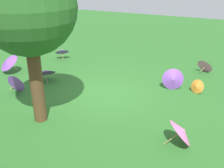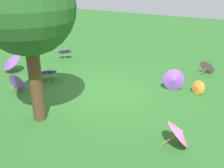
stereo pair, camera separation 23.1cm
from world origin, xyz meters
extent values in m
plane|color=#2D6B28|center=(0.00, 0.00, 0.00)|extent=(40.00, 40.00, 0.00)
cylinder|color=brown|center=(1.03, 2.62, 1.38)|extent=(0.41, 0.41, 2.76)
sphere|color=#286023|center=(1.03, 2.62, 3.60)|extent=(2.79, 2.79, 2.79)
cylinder|color=tan|center=(-3.10, -3.99, 0.22)|extent=(0.15, 0.33, 0.23)
cone|color=pink|center=(-3.18, -4.20, 0.36)|extent=(0.90, 0.77, 0.72)
sphere|color=tan|center=(-3.21, -4.26, 0.40)|extent=(0.05, 0.06, 0.05)
cylinder|color=tan|center=(-3.16, 2.11, 0.20)|extent=(0.41, 0.24, 0.40)
cone|color=pink|center=(-3.40, 1.97, 0.44)|extent=(1.01, 1.08, 0.75)
sphere|color=tan|center=(-3.45, 1.95, 0.49)|extent=(0.06, 0.06, 0.05)
cylinder|color=tan|center=(-3.29, -1.84, 0.21)|extent=(0.16, 0.29, 0.13)
cone|color=orange|center=(-3.21, -1.66, 0.28)|extent=(0.63, 0.50, 0.56)
sphere|color=tan|center=(-3.18, -1.62, 0.30)|extent=(0.05, 0.06, 0.05)
cylinder|color=tan|center=(2.85, 0.05, 0.19)|extent=(0.19, 0.19, 0.38)
cone|color=purple|center=(2.95, -0.06, 0.43)|extent=(1.15, 1.14, 0.55)
sphere|color=tan|center=(2.97, -0.09, 0.49)|extent=(0.06, 0.06, 0.05)
cylinder|color=tan|center=(3.26, 1.57, 0.31)|extent=(0.05, 0.40, 0.14)
cone|color=purple|center=(3.28, 1.30, 0.39)|extent=(0.79, 0.42, 0.78)
sphere|color=tan|center=(3.29, 1.22, 0.41)|extent=(0.04, 0.05, 0.04)
cylinder|color=tan|center=(4.08, -2.86, 0.20)|extent=(0.18, 0.20, 0.39)
cone|color=purple|center=(4.18, -2.97, 0.45)|extent=(1.02, 1.02, 0.51)
sphere|color=tan|center=(4.20, -3.00, 0.51)|extent=(0.06, 0.06, 0.05)
cylinder|color=tan|center=(-2.15, -1.93, 0.37)|extent=(0.21, 0.52, 0.14)
cone|color=purple|center=(-2.27, -1.60, 0.44)|extent=(0.92, 0.61, 0.88)
sphere|color=tan|center=(-2.30, -1.53, 0.45)|extent=(0.05, 0.05, 0.04)
cylinder|color=tan|center=(5.07, -0.29, 0.25)|extent=(0.17, 0.39, 0.50)
cone|color=purple|center=(5.16, -0.06, 0.56)|extent=(1.20, 1.14, 0.74)
sphere|color=tan|center=(5.18, 0.00, 0.63)|extent=(0.05, 0.06, 0.05)
camera|label=1|loc=(-4.33, 8.33, 4.53)|focal=42.21mm
camera|label=2|loc=(-4.53, 8.22, 4.53)|focal=42.21mm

